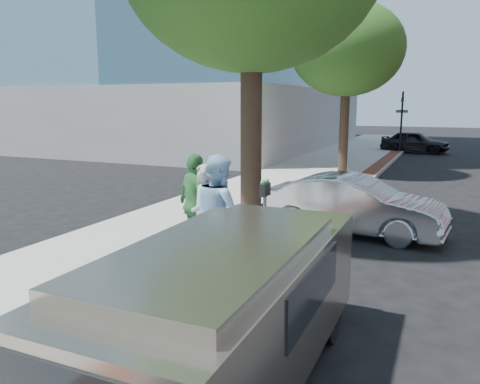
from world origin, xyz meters
The scene contains 14 objects.
ground centered at (0.00, 0.00, 0.00)m, with size 120.00×120.00×0.00m, color black.
sidewalk centered at (-1.50, 8.00, 0.07)m, with size 5.00×60.00×0.15m, color #9E9991.
brick_strip centered at (0.70, 8.00, 0.15)m, with size 0.60×60.00×0.01m, color brown.
curb centered at (1.05, 8.00, 0.07)m, with size 0.10×60.00×0.15m, color gray.
office_base centered at (-13.00, 22.00, 2.00)m, with size 18.20×22.20×4.00m, color gray.
signal_near centered at (0.90, 22.00, 2.25)m, with size 0.70×0.15×3.80m.
tree_far centered at (-0.50, 12.00, 5.30)m, with size 4.80×4.80×7.14m.
parking_meter centered at (0.62, -0.29, 1.21)m, with size 0.12×0.32×1.47m.
person_gray centered at (-0.13, -1.38, 1.08)m, with size 0.68×0.44×1.85m, color #9A9B9F.
person_officer centered at (0.29, -1.57, 1.18)m, with size 1.00×0.78×2.06m, color #9AC8EE.
person_green centered at (-0.61, -0.82, 1.13)m, with size 1.15×0.48×1.97m, color #408D46.
sedan_silver centered at (1.81, 2.41, 0.69)m, with size 1.46×4.20×1.38m, color #A6AAAD.
bg_car centered at (1.70, 22.95, 0.70)m, with size 1.64×4.08×1.39m, color black.
van centered at (1.80, -4.19, 0.92)m, with size 1.80×4.59×1.68m.
Camera 1 is at (3.82, -8.52, 3.04)m, focal length 35.00 mm.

